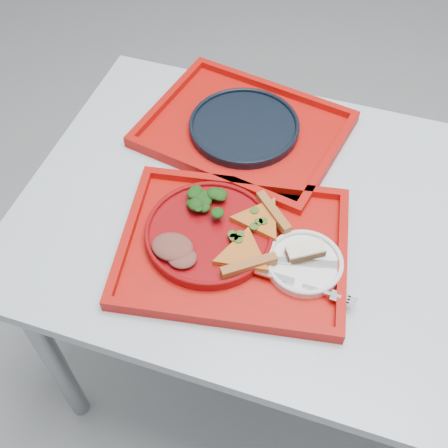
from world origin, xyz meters
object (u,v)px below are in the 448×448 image
at_px(tray_main, 233,249).
at_px(tray_far, 244,132).
at_px(navy_plate, 244,128).
at_px(dinner_plate, 209,234).
at_px(dessert_bar, 305,251).

height_order(tray_main, tray_far, same).
relative_size(tray_far, navy_plate, 1.73).
bearing_deg(tray_main, dinner_plate, 160.38).
relative_size(tray_far, dinner_plate, 1.73).
xyz_separation_m(navy_plate, dessert_bar, (0.22, -0.32, 0.02)).
bearing_deg(tray_far, navy_plate, 0.00).
height_order(tray_far, navy_plate, navy_plate).
bearing_deg(tray_main, dessert_bar, -2.11).
xyz_separation_m(tray_far, navy_plate, (0.00, 0.00, 0.01)).
xyz_separation_m(dinner_plate, dessert_bar, (0.20, 0.01, 0.02)).
relative_size(tray_far, dessert_bar, 5.68).
height_order(tray_main, dinner_plate, dinner_plate).
distance_m(tray_far, navy_plate, 0.01).
xyz_separation_m(tray_main, dessert_bar, (0.14, 0.02, 0.03)).
distance_m(dinner_plate, dessert_bar, 0.20).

